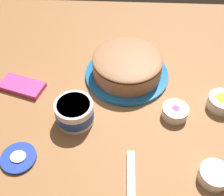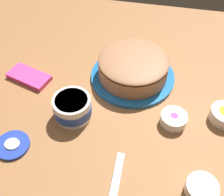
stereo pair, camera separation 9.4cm
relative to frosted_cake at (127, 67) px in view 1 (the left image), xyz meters
The scene contains 8 objects.
ground_plane 0.24m from the frosted_cake, 108.23° to the right, with size 1.54×1.54×0.00m, color #936038.
frosted_cake is the anchor object (origin of this frame).
frosting_tub 0.27m from the frosted_cake, 127.06° to the right, with size 0.13×0.13×0.08m.
frosting_tub_lid 0.49m from the frosted_cake, 130.22° to the right, with size 0.11×0.11×0.02m.
sprinkle_bowl_rainbow 0.25m from the frosted_cake, 48.65° to the right, with size 0.09×0.09×0.04m.
sprinkle_bowl_yellow 0.35m from the frosted_cake, 22.59° to the right, with size 0.10×0.10×0.04m.
sprinkle_bowl_blue 0.48m from the frosted_cake, 58.50° to the right, with size 0.09×0.09×0.04m.
candy_box_upper 0.39m from the frosted_cake, 167.65° to the right, with size 0.16×0.08×0.02m, color #E53D8E.
Camera 1 is at (0.06, -0.54, 0.74)m, focal length 44.65 mm.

